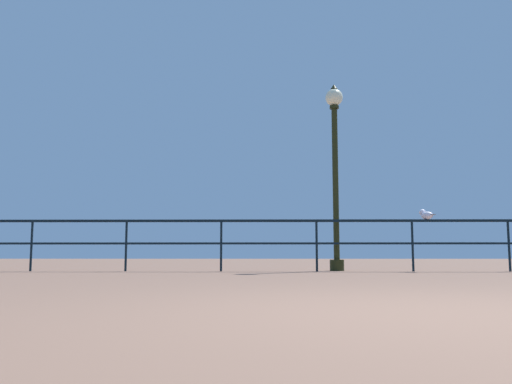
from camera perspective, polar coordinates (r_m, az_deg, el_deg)
ground_plane at (r=3.29m, az=19.55°, el=-12.26°), size 60.00×60.00×0.00m
pier_railing at (r=10.37m, az=6.49°, el=-4.38°), size 25.81×0.05×0.99m
lamppost_center at (r=10.89m, az=8.45°, el=3.73°), size 0.35×0.35×3.79m
seagull_on_rail at (r=10.83m, az=17.74°, el=-2.33°), size 0.27×0.42×0.21m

